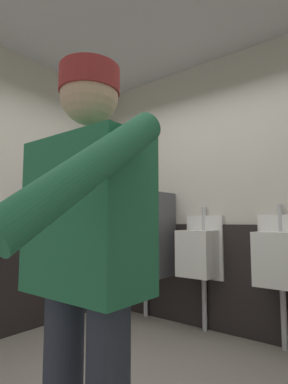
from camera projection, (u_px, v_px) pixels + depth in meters
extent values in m
cube|color=beige|center=(227.00, 190.00, 3.13)|extent=(3.88, 0.12, 2.83)
cube|color=black|center=(226.00, 278.00, 2.99)|extent=(3.28, 0.03, 1.06)
cube|color=white|center=(148.00, 244.00, 3.60)|extent=(0.40, 0.05, 0.65)
cube|color=white|center=(139.00, 249.00, 3.46)|extent=(0.34, 0.30, 0.45)
cylinder|color=#B7BABF|center=(147.00, 219.00, 3.62)|extent=(0.04, 0.04, 0.24)
cylinder|color=#B7BABF|center=(146.00, 292.00, 3.51)|extent=(0.05, 0.05, 0.55)
cube|color=white|center=(205.00, 247.00, 3.14)|extent=(0.40, 0.05, 0.65)
cube|color=white|center=(197.00, 253.00, 3.00)|extent=(0.34, 0.30, 0.45)
cylinder|color=#B7BABF|center=(204.00, 218.00, 3.16)|extent=(0.04, 0.04, 0.24)
cylinder|color=#B7BABF|center=(204.00, 302.00, 3.05)|extent=(0.05, 0.05, 0.55)
cube|color=white|center=(282.00, 251.00, 2.68)|extent=(0.40, 0.05, 0.65)
cube|color=white|center=(277.00, 259.00, 2.54)|extent=(0.34, 0.30, 0.45)
cylinder|color=#B7BABF|center=(280.00, 218.00, 2.70)|extent=(0.04, 0.04, 0.24)
cylinder|color=#B7BABF|center=(284.00, 317.00, 2.59)|extent=(0.05, 0.05, 0.55)
cube|color=#4C4C51|center=(164.00, 234.00, 3.22)|extent=(0.04, 0.40, 0.90)
cube|color=#26724C|center=(87.00, 215.00, 1.05)|extent=(0.44, 0.24, 0.53)
cylinder|color=#26724C|center=(43.00, 219.00, 1.21)|extent=(0.17, 0.09, 0.56)
cylinder|color=#26724C|center=(90.00, 168.00, 0.72)|extent=(0.09, 0.50, 0.39)
sphere|color=#D8AD8C|center=(89.00, 97.00, 1.09)|extent=(0.21, 0.21, 0.21)
cylinder|color=maroon|center=(90.00, 81.00, 1.10)|extent=(0.22, 0.22, 0.09)
cube|color=silver|center=(167.00, 208.00, 3.45)|extent=(0.10, 0.07, 0.18)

